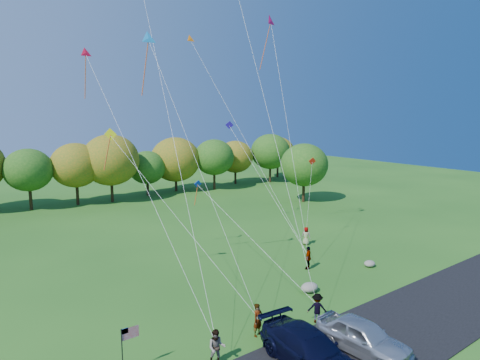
# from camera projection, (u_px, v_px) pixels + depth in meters

# --- Properties ---
(ground) EXTENTS (140.00, 140.00, 0.00)m
(ground) POSITION_uv_depth(u_px,v_px,m) (281.00, 327.00, 22.93)
(ground) COLOR #215618
(ground) RESTS_ON ground
(treeline) EXTENTS (76.57, 28.08, 8.03)m
(treeline) POSITION_uv_depth(u_px,v_px,m) (78.00, 170.00, 51.08)
(treeline) COLOR #372514
(treeline) RESTS_ON ground
(minivan_navy) EXTENTS (2.76, 5.75, 1.62)m
(minivan_navy) POSITION_uv_depth(u_px,v_px,m) (310.00, 350.00, 19.14)
(minivan_navy) COLOR black
(minivan_navy) RESTS_ON asphalt_lane
(minivan_silver) EXTENTS (2.24, 4.81, 1.59)m
(minivan_silver) POSITION_uv_depth(u_px,v_px,m) (363.00, 337.00, 20.30)
(minivan_silver) COLOR #B4B9C0
(minivan_silver) RESTS_ON asphalt_lane
(flyer_a) EXTENTS (0.70, 0.53, 1.72)m
(flyer_a) POSITION_uv_depth(u_px,v_px,m) (258.00, 320.00, 21.92)
(flyer_a) COLOR #4C4C59
(flyer_a) RESTS_ON ground
(flyer_b) EXTENTS (1.04, 0.99, 1.69)m
(flyer_b) POSITION_uv_depth(u_px,v_px,m) (217.00, 348.00, 19.38)
(flyer_b) COLOR #4C4C59
(flyer_b) RESTS_ON ground
(flyer_c) EXTENTS (1.18, 1.18, 1.64)m
(flyer_c) POSITION_uv_depth(u_px,v_px,m) (317.00, 308.00, 23.32)
(flyer_c) COLOR #4C4C59
(flyer_c) RESTS_ON ground
(flyer_d) EXTENTS (1.06, 0.90, 1.70)m
(flyer_d) POSITION_uv_depth(u_px,v_px,m) (308.00, 258.00, 31.22)
(flyer_d) COLOR #4C4C59
(flyer_d) RESTS_ON ground
(flyer_e) EXTENTS (0.83, 0.91, 1.56)m
(flyer_e) POSITION_uv_depth(u_px,v_px,m) (306.00, 236.00, 36.91)
(flyer_e) COLOR #4C4C59
(flyer_e) RESTS_ON ground
(flag_assembly) EXTENTS (0.82, 0.53, 2.22)m
(flag_assembly) POSITION_uv_depth(u_px,v_px,m) (127.00, 340.00, 18.53)
(flag_assembly) COLOR black
(flag_assembly) RESTS_ON ground
(boulder_near) EXTENTS (1.20, 0.94, 0.60)m
(boulder_near) POSITION_uv_depth(u_px,v_px,m) (309.00, 287.00, 27.33)
(boulder_near) COLOR gray
(boulder_near) RESTS_ON ground
(boulder_far) EXTENTS (0.90, 0.75, 0.47)m
(boulder_far) POSITION_uv_depth(u_px,v_px,m) (370.00, 264.00, 31.75)
(boulder_far) COLOR gray
(boulder_far) RESTS_ON ground
(kites_aloft) EXTENTS (18.68, 9.65, 20.78)m
(kites_aloft) POSITION_uv_depth(u_px,v_px,m) (192.00, 3.00, 30.33)
(kites_aloft) COLOR #E11950
(kites_aloft) RESTS_ON ground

